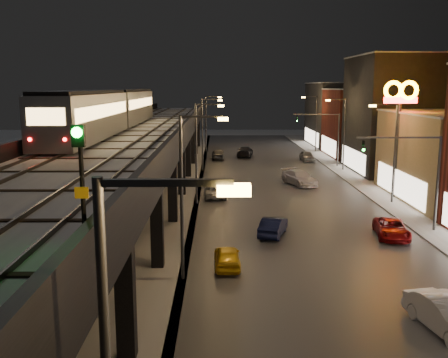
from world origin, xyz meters
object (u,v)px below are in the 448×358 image
object	(u,v)px
car_onc_white	(299,178)
car_mid_silver	(215,192)
car_onc_red	(307,156)
car_mid_dark	(245,152)
car_onc_dark	(392,229)
rail_signal	(80,160)
car_far_white	(218,154)
subway_train	(112,109)
car_near_white	(273,227)
car_taxi	(227,257)
car_onc_silver	(447,317)

from	to	relation	value
car_onc_white	car_mid_silver	bearing A→B (deg)	-166.07
car_onc_red	car_mid_dark	bearing A→B (deg)	150.52
car_onc_dark	rail_signal	bearing A→B (deg)	-116.65
car_mid_dark	car_far_white	bearing A→B (deg)	40.01
subway_train	car_far_white	bearing A→B (deg)	69.34
car_near_white	car_onc_white	distance (m)	19.04
rail_signal	car_near_white	bearing A→B (deg)	71.80
subway_train	car_mid_dark	distance (m)	32.42
car_taxi	car_onc_silver	xyz separation A→B (m)	(9.25, -7.99, 0.12)
car_taxi	car_far_white	size ratio (longest dim) A/B	0.86
car_far_white	car_onc_silver	world-z (taller)	car_onc_silver
car_onc_white	car_onc_dark	bearing A→B (deg)	-99.67
rail_signal	car_onc_silver	world-z (taller)	rail_signal
car_onc_dark	car_onc_white	distance (m)	19.28
car_onc_dark	car_onc_white	world-z (taller)	car_onc_white
car_onc_silver	car_mid_silver	bearing A→B (deg)	99.36
car_onc_red	rail_signal	bearing A→B (deg)	-106.60
car_mid_dark	car_taxi	bearing A→B (deg)	93.55
car_taxi	car_onc_dark	world-z (taller)	car_taxi
car_far_white	car_onc_white	world-z (taller)	car_onc_white
car_taxi	car_far_white	xyz separation A→B (m)	(-0.54, 44.20, 0.11)
car_taxi	car_onc_white	distance (m)	26.01
subway_train	car_mid_dark	world-z (taller)	subway_train
rail_signal	car_onc_dark	bearing A→B (deg)	54.21
rail_signal	car_onc_white	bearing A→B (deg)	73.41
car_far_white	car_onc_white	xyz separation A→B (m)	(8.72, -19.50, 0.04)
car_onc_white	rail_signal	bearing A→B (deg)	-126.47
subway_train	car_near_white	world-z (taller)	subway_train
car_taxi	car_mid_dark	world-z (taller)	car_mid_dark
car_mid_silver	rail_signal	bearing A→B (deg)	83.33
car_far_white	car_mid_silver	bearing A→B (deg)	87.83
car_near_white	car_onc_dark	bearing A→B (deg)	-166.12
car_onc_silver	car_onc_dark	distance (m)	13.91
car_taxi	car_mid_silver	distance (m)	18.71
subway_train	car_taxi	bearing A→B (deg)	-60.86
car_mid_dark	car_onc_red	bearing A→B (deg)	159.56
car_near_white	car_onc_dark	distance (m)	8.25
car_onc_dark	car_near_white	bearing A→B (deg)	-174.70
car_taxi	car_mid_silver	xyz separation A→B (m)	(-0.79, 18.69, -0.02)
car_taxi	car_onc_white	world-z (taller)	car_onc_white
car_onc_dark	car_onc_red	size ratio (longest dim) A/B	1.08
subway_train	car_onc_dark	xyz separation A→B (m)	(21.86, -12.69, -7.75)
car_far_white	rail_signal	bearing A→B (deg)	85.21
subway_train	rail_signal	distance (m)	34.73
subway_train	car_mid_silver	distance (m)	12.26
rail_signal	car_onc_silver	distance (m)	17.17
car_near_white	car_onc_dark	size ratio (longest dim) A/B	0.89
car_near_white	car_far_white	xyz separation A→B (m)	(-3.91, 37.93, 0.07)
car_onc_dark	car_onc_red	xyz separation A→B (m)	(0.49, 36.43, 0.08)
car_onc_silver	car_onc_dark	xyz separation A→B (m)	(2.35, 13.71, -0.12)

